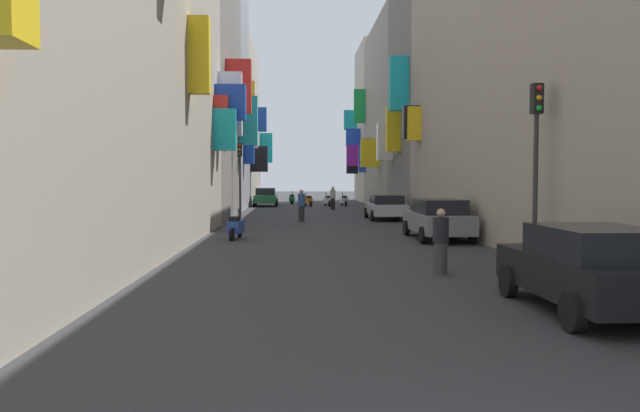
{
  "coord_description": "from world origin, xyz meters",
  "views": [
    {
      "loc": [
        -1.49,
        -2.82,
        2.27
      ],
      "look_at": [
        -0.33,
        23.11,
        1.05
      ],
      "focal_mm": 33.14,
      "sensor_mm": 36.0,
      "label": 1
    }
  ],
  "objects_px": {
    "parked_car_black": "(591,267)",
    "pedestrian_near_right": "(333,198)",
    "scooter_blue": "(236,227)",
    "scooter_silver": "(344,200)",
    "traffic_light_near_corner": "(240,167)",
    "traffic_light_far_corner": "(536,144)",
    "scooter_white": "(327,201)",
    "scooter_orange": "(308,201)",
    "pedestrian_crossing": "(301,205)",
    "parked_car_grey": "(438,218)",
    "parked_car_silver": "(386,206)",
    "pedestrian_near_left": "(441,242)",
    "parked_car_green": "(266,197)",
    "scooter_green": "(292,199)"
  },
  "relations": [
    {
      "from": "traffic_light_near_corner",
      "to": "traffic_light_far_corner",
      "type": "height_order",
      "value": "traffic_light_far_corner"
    },
    {
      "from": "parked_car_green",
      "to": "pedestrian_crossing",
      "type": "relative_size",
      "value": 2.4
    },
    {
      "from": "scooter_silver",
      "to": "traffic_light_near_corner",
      "type": "xyz_separation_m",
      "value": [
        -7.22,
        -13.92,
        2.46
      ]
    },
    {
      "from": "parked_car_green",
      "to": "scooter_green",
      "type": "relative_size",
      "value": 2.18
    },
    {
      "from": "pedestrian_near_left",
      "to": "pedestrian_near_right",
      "type": "bearing_deg",
      "value": 91.27
    },
    {
      "from": "traffic_light_far_corner",
      "to": "pedestrian_near_left",
      "type": "bearing_deg",
      "value": -164.0
    },
    {
      "from": "parked_car_silver",
      "to": "traffic_light_far_corner",
      "type": "height_order",
      "value": "traffic_light_far_corner"
    },
    {
      "from": "pedestrian_near_left",
      "to": "parked_car_grey",
      "type": "bearing_deg",
      "value": 76.63
    },
    {
      "from": "pedestrian_near_right",
      "to": "pedestrian_near_left",
      "type": "bearing_deg",
      "value": -88.73
    },
    {
      "from": "scooter_white",
      "to": "scooter_blue",
      "type": "bearing_deg",
      "value": -100.75
    },
    {
      "from": "parked_car_grey",
      "to": "pedestrian_near_left",
      "type": "xyz_separation_m",
      "value": [
        -1.87,
        -7.87,
        -0.02
      ]
    },
    {
      "from": "pedestrian_near_left",
      "to": "traffic_light_near_corner",
      "type": "relative_size",
      "value": 0.36
    },
    {
      "from": "scooter_white",
      "to": "pedestrian_near_left",
      "type": "height_order",
      "value": "pedestrian_near_left"
    },
    {
      "from": "parked_car_silver",
      "to": "scooter_orange",
      "type": "distance_m",
      "value": 16.18
    },
    {
      "from": "traffic_light_near_corner",
      "to": "traffic_light_far_corner",
      "type": "bearing_deg",
      "value": -65.08
    },
    {
      "from": "parked_car_black",
      "to": "pedestrian_near_right",
      "type": "distance_m",
      "value": 33.2
    },
    {
      "from": "scooter_blue",
      "to": "pedestrian_near_right",
      "type": "xyz_separation_m",
      "value": [
        5.01,
        20.71,
        0.37
      ]
    },
    {
      "from": "pedestrian_near_right",
      "to": "parked_car_grey",
      "type": "bearing_deg",
      "value": -83.22
    },
    {
      "from": "parked_car_grey",
      "to": "scooter_silver",
      "type": "relative_size",
      "value": 2.26
    },
    {
      "from": "parked_car_black",
      "to": "scooter_blue",
      "type": "xyz_separation_m",
      "value": [
        -7.17,
        12.42,
        -0.31
      ]
    },
    {
      "from": "parked_car_silver",
      "to": "scooter_white",
      "type": "xyz_separation_m",
      "value": [
        -2.31,
        15.8,
        -0.26
      ]
    },
    {
      "from": "parked_car_silver",
      "to": "pedestrian_crossing",
      "type": "bearing_deg",
      "value": -167.22
    },
    {
      "from": "parked_car_black",
      "to": "scooter_blue",
      "type": "relative_size",
      "value": 2.12
    },
    {
      "from": "scooter_orange",
      "to": "traffic_light_near_corner",
      "type": "relative_size",
      "value": 0.44
    },
    {
      "from": "parked_car_black",
      "to": "traffic_light_near_corner",
      "type": "relative_size",
      "value": 0.92
    },
    {
      "from": "parked_car_black",
      "to": "scooter_silver",
      "type": "distance_m",
      "value": 38.53
    },
    {
      "from": "parked_car_grey",
      "to": "scooter_orange",
      "type": "bearing_deg",
      "value": 99.09
    },
    {
      "from": "scooter_blue",
      "to": "pedestrian_crossing",
      "type": "distance_m",
      "value": 9.41
    },
    {
      "from": "parked_car_green",
      "to": "scooter_white",
      "type": "distance_m",
      "value": 5.07
    },
    {
      "from": "traffic_light_far_corner",
      "to": "parked_car_silver",
      "type": "bearing_deg",
      "value": 93.25
    },
    {
      "from": "scooter_white",
      "to": "pedestrian_near_left",
      "type": "bearing_deg",
      "value": -88.77
    },
    {
      "from": "parked_car_grey",
      "to": "traffic_light_far_corner",
      "type": "bearing_deg",
      "value": -84.32
    },
    {
      "from": "parked_car_grey",
      "to": "scooter_orange",
      "type": "height_order",
      "value": "parked_car_grey"
    },
    {
      "from": "parked_car_grey",
      "to": "pedestrian_crossing",
      "type": "relative_size",
      "value": 2.67
    },
    {
      "from": "pedestrian_crossing",
      "to": "scooter_green",
      "type": "bearing_deg",
      "value": 91.5
    },
    {
      "from": "parked_car_grey",
      "to": "scooter_orange",
      "type": "xyz_separation_m",
      "value": [
        -4.19,
        26.21,
        -0.32
      ]
    },
    {
      "from": "parked_car_green",
      "to": "parked_car_grey",
      "type": "height_order",
      "value": "parked_car_grey"
    },
    {
      "from": "scooter_silver",
      "to": "parked_car_silver",
      "type": "bearing_deg",
      "value": -86.62
    },
    {
      "from": "parked_car_silver",
      "to": "traffic_light_near_corner",
      "type": "height_order",
      "value": "traffic_light_near_corner"
    },
    {
      "from": "scooter_blue",
      "to": "scooter_silver",
      "type": "relative_size",
      "value": 0.94
    },
    {
      "from": "parked_car_black",
      "to": "parked_car_green",
      "type": "distance_m",
      "value": 39.41
    },
    {
      "from": "scooter_orange",
      "to": "pedestrian_crossing",
      "type": "xyz_separation_m",
      "value": [
        -0.76,
        -16.76,
        0.38
      ]
    },
    {
      "from": "pedestrian_near_right",
      "to": "traffic_light_near_corner",
      "type": "xyz_separation_m",
      "value": [
        -5.94,
        -8.53,
        2.09
      ]
    },
    {
      "from": "scooter_white",
      "to": "parked_car_black",
      "type": "bearing_deg",
      "value": -86.63
    },
    {
      "from": "pedestrian_near_right",
      "to": "scooter_white",
      "type": "bearing_deg",
      "value": 91.04
    },
    {
      "from": "scooter_blue",
      "to": "traffic_light_near_corner",
      "type": "xyz_separation_m",
      "value": [
        -0.93,
        12.18,
        2.46
      ]
    },
    {
      "from": "scooter_orange",
      "to": "pedestrian_crossing",
      "type": "height_order",
      "value": "pedestrian_crossing"
    },
    {
      "from": "parked_car_silver",
      "to": "traffic_light_far_corner",
      "type": "xyz_separation_m",
      "value": [
        1.0,
        -17.63,
        2.4
      ]
    },
    {
      "from": "scooter_white",
      "to": "pedestrian_near_right",
      "type": "relative_size",
      "value": 1.09
    },
    {
      "from": "parked_car_silver",
      "to": "parked_car_grey",
      "type": "bearing_deg",
      "value": -88.41
    }
  ]
}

